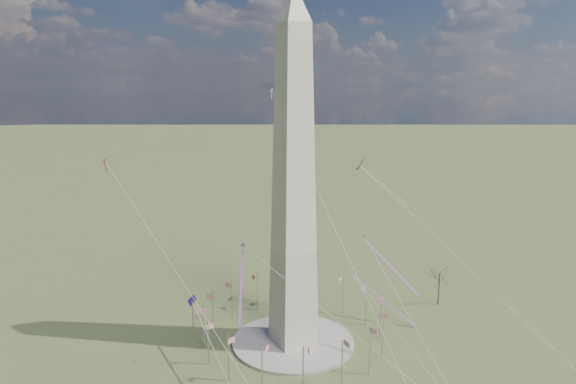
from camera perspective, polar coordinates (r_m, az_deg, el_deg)
name	(u,v)px	position (r m, az deg, el deg)	size (l,w,h in m)	color
ground	(293,343)	(158.22, 0.58, -16.42)	(2000.00, 2000.00, 0.00)	#4C582C
plaza	(293,342)	(158.03, 0.58, -16.29)	(36.00, 36.00, 0.80)	#A69F98
washington_monument	(293,184)	(142.03, 0.61, 0.90)	(15.56, 15.56, 100.00)	beige
flagpole_ring	(293,320)	(154.92, 0.58, -14.05)	(54.40, 54.40, 13.00)	#B2B5B9
tree_near	(440,272)	(185.58, 16.52, -8.51)	(9.58, 9.58, 16.77)	#433928
kite_delta_black	(363,168)	(169.37, 8.34, 2.68)	(15.08, 16.91, 15.23)	black
kite_diamond_purple	(192,304)	(141.14, -10.61, -12.13)	(1.75, 3.15, 9.83)	navy
kite_streamer_left	(383,258)	(148.78, 10.53, -7.18)	(6.70, 19.23, 13.53)	#FF2851
kite_streamer_mid	(242,272)	(139.42, -5.15, -8.84)	(10.54, 20.21, 14.96)	#FF2851
kite_streamer_right	(373,291)	(171.04, 9.43, -10.77)	(15.41, 20.76, 16.83)	#FF2851
kite_small_red	(105,162)	(156.80, -19.67, 3.16)	(1.22, 1.87, 4.09)	red
kite_small_white	(271,91)	(184.48, -1.85, 11.14)	(1.25, 1.86, 3.98)	white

